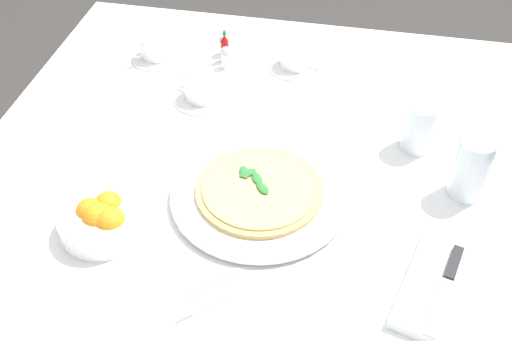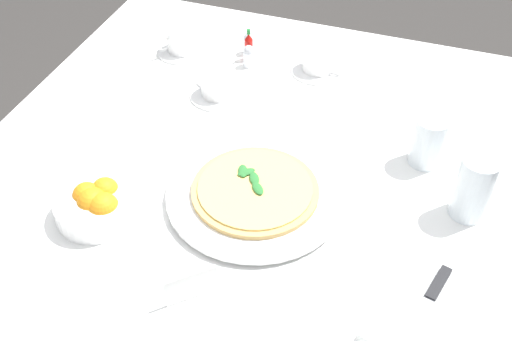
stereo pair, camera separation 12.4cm
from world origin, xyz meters
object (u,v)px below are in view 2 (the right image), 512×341
at_px(water_glass_right_edge, 473,190).
at_px(pepper_shaker, 249,44).
at_px(dinner_knife, 426,305).
at_px(hot_sauce_bottle, 249,47).
at_px(menu_card, 191,286).
at_px(citrus_bowl, 96,204).
at_px(salt_shaker, 249,57).
at_px(coffee_cup_far_left, 319,62).
at_px(pizza, 255,189).
at_px(pizza_plate, 255,195).
at_px(coffee_cup_back_corner, 217,86).
at_px(coffee_cup_left_edge, 182,42).
at_px(napkin_folded, 425,309).
at_px(water_glass_near_left, 428,144).

xyz_separation_m(water_glass_right_edge, pepper_shaker, (-0.39, -0.57, -0.03)).
xyz_separation_m(dinner_knife, hot_sauce_bottle, (-0.62, -0.52, 0.01)).
distance_m(water_glass_right_edge, menu_card, 0.54).
xyz_separation_m(citrus_bowl, salt_shaker, (-0.57, 0.09, -0.00)).
bearing_deg(coffee_cup_far_left, pizza, 0.13).
relative_size(coffee_cup_far_left, water_glass_right_edge, 1.02).
bearing_deg(pizza_plate, pepper_shaker, -158.96).
height_order(coffee_cup_far_left, water_glass_right_edge, water_glass_right_edge).
bearing_deg(water_glass_right_edge, citrus_bowl, -70.33).
height_order(coffee_cup_back_corner, water_glass_right_edge, water_glass_right_edge).
relative_size(coffee_cup_far_left, salt_shaker, 2.36).
height_order(coffee_cup_back_corner, coffee_cup_far_left, same).
bearing_deg(pepper_shaker, citrus_bowl, -6.83).
bearing_deg(coffee_cup_left_edge, hot_sauce_bottle, 97.57).
distance_m(dinner_knife, citrus_bowl, 0.61).
bearing_deg(napkin_folded, citrus_bowl, -76.58).
bearing_deg(hot_sauce_bottle, coffee_cup_left_edge, -82.43).
distance_m(coffee_cup_back_corner, water_glass_near_left, 0.49).
relative_size(coffee_cup_left_edge, water_glass_near_left, 1.21).
relative_size(water_glass_right_edge, pepper_shaker, 2.31).
xyz_separation_m(coffee_cup_left_edge, pepper_shaker, (-0.05, 0.16, -0.00)).
distance_m(pizza_plate, dinner_knife, 0.38).
height_order(pizza, water_glass_right_edge, water_glass_right_edge).
xyz_separation_m(coffee_cup_left_edge, citrus_bowl, (0.57, 0.08, -0.00)).
height_order(coffee_cup_back_corner, salt_shaker, same).
relative_size(napkin_folded, salt_shaker, 4.38).
bearing_deg(pizza, coffee_cup_back_corner, -146.44).
bearing_deg(dinner_knife, salt_shaker, -124.37).
bearing_deg(hot_sauce_bottle, coffee_cup_far_left, 91.81).
relative_size(pizza, coffee_cup_far_left, 1.83).
height_order(water_glass_right_edge, hot_sauce_bottle, water_glass_right_edge).
relative_size(pizza_plate, coffee_cup_far_left, 2.56).
distance_m(coffee_cup_left_edge, napkin_folded, 0.91).
relative_size(hot_sauce_bottle, pepper_shaker, 1.48).
height_order(pizza_plate, water_glass_near_left, water_glass_near_left).
height_order(coffee_cup_far_left, coffee_cup_left_edge, coffee_cup_left_edge).
relative_size(dinner_knife, salt_shaker, 3.44).
distance_m(coffee_cup_far_left, salt_shaker, 0.17).
distance_m(citrus_bowl, menu_card, 0.27).
bearing_deg(menu_card, hot_sauce_bottle, -120.84).
bearing_deg(pepper_shaker, menu_card, 12.63).
height_order(coffee_cup_back_corner, citrus_bowl, citrus_bowl).
distance_m(coffee_cup_far_left, water_glass_right_edge, 0.54).
distance_m(water_glass_near_left, menu_card, 0.56).
xyz_separation_m(coffee_cup_back_corner, citrus_bowl, (0.43, -0.07, 0.00)).
distance_m(pizza, coffee_cup_left_edge, 0.56).
relative_size(water_glass_right_edge, salt_shaker, 2.31).
xyz_separation_m(water_glass_right_edge, salt_shaker, (-0.34, -0.55, -0.03)).
relative_size(pizza, water_glass_near_left, 2.26).
xyz_separation_m(pizza_plate, dinner_knife, (0.16, 0.34, 0.01)).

